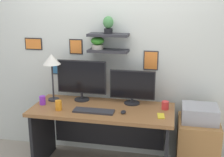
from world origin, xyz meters
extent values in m
cube|color=silver|center=(0.00, 0.44, 1.35)|extent=(4.40, 0.04, 2.70)
cube|color=#2D2D33|center=(0.00, 0.32, 1.34)|extent=(0.47, 0.20, 0.03)
cube|color=#2D2D33|center=(0.00, 0.32, 1.53)|extent=(0.47, 0.20, 0.03)
cylinder|color=black|center=(0.00, 0.32, 1.57)|extent=(0.10, 0.10, 0.06)
ellipsoid|color=#448246|center=(0.00, 0.32, 1.67)|extent=(0.12, 0.12, 0.14)
cylinder|color=#B2A899|center=(-0.13, 0.32, 1.38)|extent=(0.13, 0.13, 0.05)
ellipsoid|color=#338526|center=(-0.13, 0.32, 1.45)|extent=(0.16, 0.16, 0.09)
cube|color=black|center=(-0.99, 0.42, 1.38)|extent=(0.23, 0.02, 0.15)
cube|color=orange|center=(-0.99, 0.41, 1.38)|extent=(0.20, 0.00, 0.12)
cube|color=black|center=(-0.43, 0.42, 1.36)|extent=(0.17, 0.02, 0.18)
cube|color=orange|center=(-0.43, 0.41, 1.36)|extent=(0.14, 0.00, 0.16)
cube|color=#2D2D33|center=(-0.67, 0.42, 1.09)|extent=(0.17, 0.02, 0.19)
cube|color=teal|center=(-0.67, 0.41, 1.09)|extent=(0.14, 0.00, 0.16)
cube|color=#2D2D33|center=(0.49, 0.42, 1.23)|extent=(0.17, 0.02, 0.23)
cube|color=orange|center=(0.49, 0.41, 1.23)|extent=(0.15, 0.00, 0.20)
cube|color=brown|center=(0.00, 0.00, 0.73)|extent=(1.58, 0.68, 0.04)
cube|color=black|center=(-0.73, 0.00, 0.35)|extent=(0.04, 0.62, 0.71)
cube|color=black|center=(0.73, 0.00, 0.35)|extent=(0.04, 0.62, 0.71)
cube|color=black|center=(0.00, 0.30, 0.39)|extent=(1.38, 0.02, 0.50)
cylinder|color=black|center=(-0.30, 0.21, 0.76)|extent=(0.18, 0.18, 0.02)
cylinder|color=black|center=(-0.30, 0.21, 0.81)|extent=(0.03, 0.03, 0.08)
cube|color=black|center=(-0.30, 0.22, 1.04)|extent=(0.59, 0.02, 0.40)
cube|color=black|center=(-0.30, 0.21, 1.04)|extent=(0.57, 0.00, 0.37)
cylinder|color=black|center=(0.30, 0.21, 0.76)|extent=(0.18, 0.18, 0.02)
cylinder|color=black|center=(0.30, 0.21, 0.79)|extent=(0.03, 0.03, 0.06)
cube|color=black|center=(0.30, 0.22, 0.98)|extent=(0.52, 0.02, 0.33)
cube|color=black|center=(0.30, 0.21, 0.98)|extent=(0.50, 0.00, 0.31)
cube|color=#2D2D33|center=(-0.06, -0.13, 0.76)|extent=(0.44, 0.14, 0.02)
ellipsoid|color=black|center=(0.26, -0.11, 0.77)|extent=(0.06, 0.09, 0.03)
cylinder|color=#2D2D33|center=(-0.63, 0.14, 0.76)|extent=(0.13, 0.13, 0.02)
cylinder|color=#2D2D33|center=(-0.63, 0.14, 0.98)|extent=(0.02, 0.02, 0.42)
cone|color=silver|center=(-0.63, 0.14, 1.25)|extent=(0.21, 0.21, 0.12)
cube|color=yellow|center=(0.65, -0.11, 0.76)|extent=(0.09, 0.15, 0.01)
cylinder|color=red|center=(0.69, 0.11, 0.80)|extent=(0.08, 0.08, 0.09)
cylinder|color=purple|center=(-0.70, -0.03, 0.80)|extent=(0.07, 0.07, 0.10)
cylinder|color=orange|center=(-0.45, -0.16, 0.81)|extent=(0.07, 0.07, 0.11)
cube|color=#9E6B38|center=(1.06, 0.11, 0.32)|extent=(0.44, 0.50, 0.64)
cube|color=#9E9EA3|center=(1.06, 0.11, 0.73)|extent=(0.38, 0.34, 0.17)
camera|label=1|loc=(0.75, -3.04, 1.94)|focal=47.89mm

